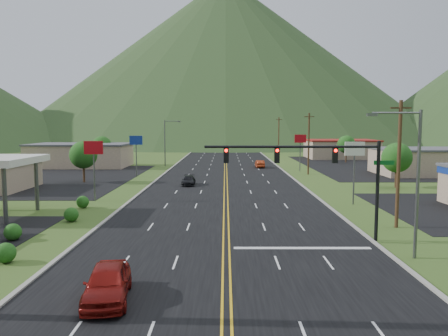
{
  "coord_description": "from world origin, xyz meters",
  "views": [
    {
      "loc": [
        -0.06,
        -15.98,
        8.11
      ],
      "look_at": [
        -0.17,
        20.33,
        4.5
      ],
      "focal_mm": 35.0,
      "sensor_mm": 36.0,
      "label": 1
    }
  ],
  "objects_px": {
    "streetlight_east": "(413,174)",
    "car_dark_mid": "(189,181)",
    "car_red_near": "(107,284)",
    "streetlight_west": "(166,140)",
    "traffic_signal": "(320,165)",
    "car_red_far": "(260,164)"
  },
  "relations": [
    {
      "from": "traffic_signal",
      "to": "car_dark_mid",
      "type": "distance_m",
      "value": 30.65
    },
    {
      "from": "car_dark_mid",
      "to": "car_red_far",
      "type": "bearing_deg",
      "value": 63.53
    },
    {
      "from": "traffic_signal",
      "to": "streetlight_west",
      "type": "distance_m",
      "value": 58.88
    },
    {
      "from": "streetlight_east",
      "to": "car_red_near",
      "type": "xyz_separation_m",
      "value": [
        -16.66,
        -6.57,
        -4.35
      ]
    },
    {
      "from": "traffic_signal",
      "to": "car_red_far",
      "type": "xyz_separation_m",
      "value": [
        -0.03,
        52.07,
        -4.63
      ]
    },
    {
      "from": "streetlight_east",
      "to": "car_red_near",
      "type": "height_order",
      "value": "streetlight_east"
    },
    {
      "from": "streetlight_east",
      "to": "streetlight_west",
      "type": "height_order",
      "value": "same"
    },
    {
      "from": "streetlight_east",
      "to": "car_red_near",
      "type": "bearing_deg",
      "value": -158.47
    },
    {
      "from": "car_red_near",
      "to": "traffic_signal",
      "type": "bearing_deg",
      "value": 33.45
    },
    {
      "from": "streetlight_east",
      "to": "car_dark_mid",
      "type": "xyz_separation_m",
      "value": [
        -16.17,
        32.02,
        -4.57
      ]
    },
    {
      "from": "traffic_signal",
      "to": "streetlight_east",
      "type": "height_order",
      "value": "streetlight_east"
    },
    {
      "from": "streetlight_east",
      "to": "car_red_far",
      "type": "relative_size",
      "value": 2.13
    },
    {
      "from": "traffic_signal",
      "to": "car_red_near",
      "type": "height_order",
      "value": "traffic_signal"
    },
    {
      "from": "car_dark_mid",
      "to": "car_red_far",
      "type": "distance_m",
      "value": 26.63
    },
    {
      "from": "traffic_signal",
      "to": "streetlight_east",
      "type": "relative_size",
      "value": 1.46
    },
    {
      "from": "streetlight_east",
      "to": "car_red_far",
      "type": "distance_m",
      "value": 56.44
    },
    {
      "from": "car_red_near",
      "to": "car_red_far",
      "type": "relative_size",
      "value": 1.16
    },
    {
      "from": "car_red_near",
      "to": "streetlight_west",
      "type": "bearing_deg",
      "value": 87.31
    },
    {
      "from": "streetlight_west",
      "to": "car_dark_mid",
      "type": "relative_size",
      "value": 2.13
    },
    {
      "from": "streetlight_west",
      "to": "streetlight_east",
      "type": "bearing_deg",
      "value": -69.14
    },
    {
      "from": "streetlight_west",
      "to": "car_red_near",
      "type": "relative_size",
      "value": 1.85
    },
    {
      "from": "traffic_signal",
      "to": "streetlight_east",
      "type": "xyz_separation_m",
      "value": [
        4.7,
        -4.0,
        -0.15
      ]
    }
  ]
}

